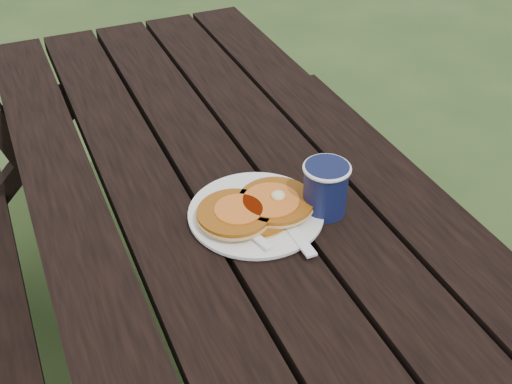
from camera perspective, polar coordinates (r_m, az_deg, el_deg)
name	(u,v)px	position (r m, az deg, el deg)	size (l,w,h in m)	color
picnic_table	(235,321)	(1.53, -1.92, -11.41)	(1.36, 1.80, 0.75)	black
plate	(256,214)	(1.20, 0.00, -1.97)	(0.25, 0.25, 0.01)	white
pancake_stack	(257,208)	(1.18, 0.08, -1.46)	(0.22, 0.14, 0.04)	#A65812
knife	(289,225)	(1.16, 2.95, -2.97)	(0.02, 0.18, 0.01)	white
fork	(251,232)	(1.14, -0.48, -3.58)	(0.03, 0.16, 0.01)	white
coffee_cup	(326,186)	(1.19, 6.21, 0.54)	(0.09, 0.09, 0.10)	#0F163C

